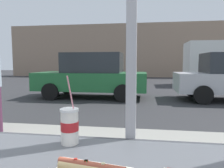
{
  "coord_description": "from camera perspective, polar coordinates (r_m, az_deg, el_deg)",
  "views": [
    {
      "loc": [
        0.06,
        -1.0,
        1.38
      ],
      "look_at": [
        -0.44,
        2.33,
        1.05
      ],
      "focal_mm": 33.91,
      "sensor_mm": 36.0,
      "label": 1
    }
  ],
  "objects": [
    {
      "name": "soda_cup_left",
      "position": [
        1.03,
        -11.33,
        -10.92
      ],
      "size": [
        0.09,
        0.09,
        0.32
      ],
      "color": "white",
      "rests_on": "window_counter"
    },
    {
      "name": "sidewalk_strip",
      "position": [
        2.92,
        6.83,
        -21.34
      ],
      "size": [
        16.0,
        2.8,
        0.13
      ],
      "primitive_type": "cube",
      "color": "gray",
      "rests_on": "ground"
    },
    {
      "name": "ground_plane",
      "position": [
        9.1,
        8.02,
        -3.16
      ],
      "size": [
        60.0,
        60.0,
        0.0
      ],
      "primitive_type": "plane",
      "color": "#2D2D30"
    },
    {
      "name": "parked_car_green",
      "position": [
        8.56,
        -5.41,
        2.33
      ],
      "size": [
        4.39,
        1.95,
        1.78
      ],
      "color": "#236B38",
      "rests_on": "ground"
    },
    {
      "name": "building_facade_far",
      "position": [
        21.82,
        8.42,
        8.91
      ],
      "size": [
        28.0,
        1.2,
        5.31
      ],
      "primitive_type": "cube",
      "color": "gray",
      "rests_on": "ground"
    }
  ]
}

